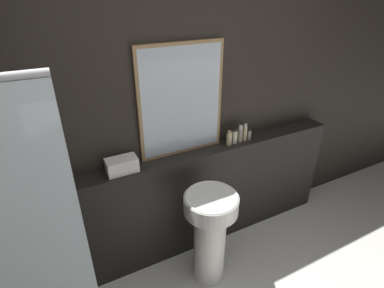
{
  "coord_description": "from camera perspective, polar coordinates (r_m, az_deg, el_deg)",
  "views": [
    {
      "loc": [
        -1.02,
        -0.43,
        2.23
      ],
      "look_at": [
        -0.08,
        1.4,
        1.14
      ],
      "focal_mm": 28.0,
      "sensor_mm": 36.0,
      "label": 1
    }
  ],
  "objects": [
    {
      "name": "pedestal_sink",
      "position": [
        2.48,
        3.47,
        -16.06
      ],
      "size": [
        0.42,
        0.42,
        0.85
      ],
      "color": "white",
      "rests_on": "ground_plane"
    },
    {
      "name": "vanity_counter",
      "position": [
        2.79,
        0.58,
        -10.66
      ],
      "size": [
        2.87,
        0.18,
        1.0
      ],
      "color": "black",
      "rests_on": "ground_plane"
    },
    {
      "name": "hand_soap_bottle",
      "position": [
        2.76,
        10.83,
        1.77
      ],
      "size": [
        0.04,
        0.04,
        0.1
      ],
      "color": "gray",
      "rests_on": "vanity_counter"
    },
    {
      "name": "mirror",
      "position": [
        2.34,
        -2.01,
        8.11
      ],
      "size": [
        0.71,
        0.03,
        0.89
      ],
      "color": "#937047",
      "rests_on": "vanity_counter"
    },
    {
      "name": "wall_back",
      "position": [
        2.49,
        -0.64,
        4.6
      ],
      "size": [
        8.0,
        0.06,
        2.5
      ],
      "color": "black",
      "rests_on": "ground_plane"
    },
    {
      "name": "towel_stack",
      "position": [
        2.29,
        -13.22,
        -3.95
      ],
      "size": [
        0.23,
        0.13,
        0.11
      ],
      "color": "white",
      "rests_on": "vanity_counter"
    },
    {
      "name": "shampoo_bottle",
      "position": [
        2.63,
        7.09,
        1.08
      ],
      "size": [
        0.05,
        0.05,
        0.13
      ],
      "color": "#C6B284",
      "rests_on": "vanity_counter"
    },
    {
      "name": "conditioner_bottle",
      "position": [
        2.66,
        8.16,
        1.44
      ],
      "size": [
        0.04,
        0.04,
        0.14
      ],
      "color": "beige",
      "rests_on": "vanity_counter"
    },
    {
      "name": "body_wash_bottle",
      "position": [
        2.72,
        10.06,
        2.08
      ],
      "size": [
        0.04,
        0.04,
        0.16
      ],
      "color": "#C6B284",
      "rests_on": "vanity_counter"
    },
    {
      "name": "lotion_bottle",
      "position": [
        2.69,
        9.16,
        1.84
      ],
      "size": [
        0.04,
        0.04,
        0.16
      ],
      "color": "gray",
      "rests_on": "vanity_counter"
    }
  ]
}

